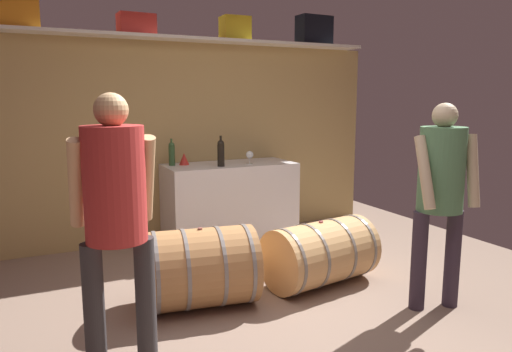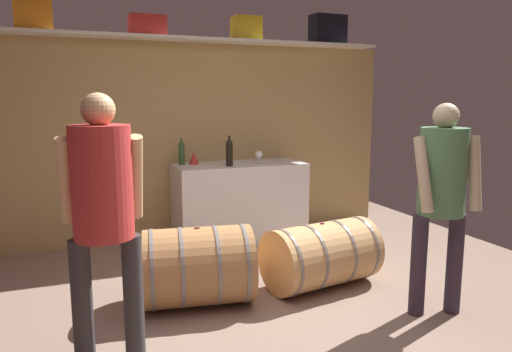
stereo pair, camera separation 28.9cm
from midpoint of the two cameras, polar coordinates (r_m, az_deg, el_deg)
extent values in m
cube|color=#886F5F|center=(4.04, -1.96, -14.01)|extent=(5.85, 8.17, 0.02)
cube|color=tan|center=(5.50, -9.83, 4.02)|extent=(4.65, 0.10, 2.19)
cube|color=silver|center=(5.37, -9.72, 15.81)|extent=(4.27, 0.40, 0.03)
cube|color=orange|center=(5.19, -28.03, 17.13)|extent=(0.34, 0.29, 0.33)
cube|color=red|center=(5.26, -15.72, 17.07)|extent=(0.38, 0.24, 0.21)
cube|color=yellow|center=(5.56, -4.09, 17.19)|extent=(0.32, 0.24, 0.26)
cube|color=black|center=(6.02, 5.54, 16.95)|extent=(0.42, 0.23, 0.34)
cube|color=silver|center=(5.36, -4.69, -3.16)|extent=(1.43, 0.64, 0.87)
cylinder|color=#31552D|center=(5.21, -11.61, 2.36)|extent=(0.07, 0.07, 0.21)
sphere|color=#31552D|center=(5.20, -11.65, 3.62)|extent=(0.06, 0.06, 0.06)
cylinder|color=#31552D|center=(5.19, -11.67, 4.05)|extent=(0.02, 0.02, 0.06)
cylinder|color=black|center=(5.06, -5.86, 2.44)|extent=(0.08, 0.08, 0.23)
sphere|color=black|center=(5.05, -5.88, 3.90)|extent=(0.07, 0.07, 0.07)
cylinder|color=black|center=(5.04, -5.89, 4.41)|extent=(0.02, 0.02, 0.07)
cylinder|color=white|center=(5.24, -2.34, 1.47)|extent=(0.07, 0.07, 0.00)
cylinder|color=white|center=(5.24, -2.34, 1.85)|extent=(0.01, 0.01, 0.07)
sphere|color=white|center=(5.23, -2.35, 2.55)|extent=(0.08, 0.08, 0.08)
sphere|color=maroon|center=(5.23, -2.35, 2.42)|extent=(0.05, 0.05, 0.05)
cone|color=red|center=(5.24, -10.17, 2.02)|extent=(0.11, 0.11, 0.13)
cylinder|color=#AD7846|center=(3.75, -8.86, -10.79)|extent=(0.91, 0.72, 0.60)
cylinder|color=gray|center=(3.72, -14.24, -11.13)|extent=(0.12, 0.61, 0.62)
cylinder|color=gray|center=(3.74, -10.89, -10.93)|extent=(0.12, 0.61, 0.62)
cylinder|color=gray|center=(3.77, -6.84, -10.64)|extent=(0.12, 0.61, 0.62)
cylinder|color=gray|center=(3.81, -3.61, -10.37)|extent=(0.12, 0.61, 0.62)
cylinder|color=brown|center=(3.66, -8.98, -6.26)|extent=(0.04, 0.04, 0.01)
cylinder|color=tan|center=(4.15, 5.71, -9.18)|extent=(1.02, 0.69, 0.54)
cylinder|color=slate|center=(3.92, 1.25, -10.28)|extent=(0.12, 0.55, 0.55)
cylinder|color=slate|center=(4.06, 4.07, -9.59)|extent=(0.12, 0.55, 0.55)
cylinder|color=slate|center=(4.25, 7.26, -8.78)|extent=(0.12, 0.55, 0.55)
cylinder|color=slate|center=(4.41, 9.64, -8.16)|extent=(0.12, 0.55, 0.55)
cylinder|color=#984244|center=(4.08, 5.77, -5.50)|extent=(0.04, 0.04, 0.01)
cylinder|color=#332835|center=(3.80, 16.83, -9.72)|extent=(0.12, 0.12, 0.76)
cylinder|color=#332835|center=(3.93, 20.50, -9.26)|extent=(0.12, 0.12, 0.76)
cylinder|color=#4A744E|center=(3.70, 19.25, 0.73)|extent=(0.33, 0.33, 0.63)
sphere|color=tan|center=(3.67, 19.59, 6.84)|extent=(0.18, 0.18, 0.18)
cylinder|color=tan|center=(3.53, 17.36, 0.42)|extent=(0.14, 0.28, 0.52)
cylinder|color=tan|center=(3.72, 22.50, 0.57)|extent=(0.12, 0.19, 0.53)
cylinder|color=#322F30|center=(3.03, -15.82, -14.34)|extent=(0.12, 0.12, 0.79)
cylinder|color=#322F30|center=(3.01, -21.52, -14.78)|extent=(0.12, 0.12, 0.79)
cylinder|color=#B62F2C|center=(2.81, -19.42, -0.96)|extent=(0.34, 0.34, 0.65)
sphere|color=tan|center=(2.77, -19.88, 7.45)|extent=(0.19, 0.19, 0.19)
cylinder|color=tan|center=(2.92, -15.71, -0.40)|extent=(0.09, 0.28, 0.54)
cylinder|color=tan|center=(2.90, -23.42, -0.90)|extent=(0.09, 0.28, 0.54)
camera|label=1|loc=(0.14, -92.13, -0.35)|focal=33.44mm
camera|label=2|loc=(0.14, 87.87, 0.35)|focal=33.44mm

